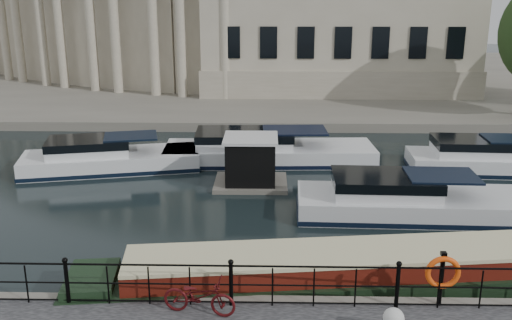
{
  "coord_description": "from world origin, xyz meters",
  "views": [
    {
      "loc": [
        0.9,
        -14.59,
        7.86
      ],
      "look_at": [
        0.5,
        2.0,
        3.0
      ],
      "focal_mm": 40.0,
      "sensor_mm": 36.0,
      "label": 1
    }
  ],
  "objects_px": {
    "bicycle": "(199,296)",
    "harbour_hut": "(251,163)",
    "narrowboat": "(358,278)",
    "life_ring_post": "(443,273)"
  },
  "relations": [
    {
      "from": "bicycle",
      "to": "life_ring_post",
      "type": "height_order",
      "value": "life_ring_post"
    },
    {
      "from": "narrowboat",
      "to": "life_ring_post",
      "type": "bearing_deg",
      "value": -51.89
    },
    {
      "from": "bicycle",
      "to": "harbour_hut",
      "type": "distance_m",
      "value": 11.15
    },
    {
      "from": "narrowboat",
      "to": "harbour_hut",
      "type": "bearing_deg",
      "value": 103.23
    },
    {
      "from": "bicycle",
      "to": "life_ring_post",
      "type": "distance_m",
      "value": 5.84
    },
    {
      "from": "life_ring_post",
      "to": "harbour_hut",
      "type": "bearing_deg",
      "value": 114.98
    },
    {
      "from": "life_ring_post",
      "to": "narrowboat",
      "type": "bearing_deg",
      "value": 134.84
    },
    {
      "from": "bicycle",
      "to": "harbour_hut",
      "type": "height_order",
      "value": "harbour_hut"
    },
    {
      "from": "bicycle",
      "to": "life_ring_post",
      "type": "relative_size",
      "value": 1.26
    },
    {
      "from": "life_ring_post",
      "to": "harbour_hut",
      "type": "xyz_separation_m",
      "value": [
        -4.95,
        10.63,
        -0.47
      ]
    }
  ]
}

